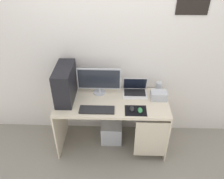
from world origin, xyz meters
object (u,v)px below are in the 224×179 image
object	(u,v)px
pc_tower	(65,84)
laptop	(135,90)
monitor	(99,80)
projector	(159,95)
mouse_left	(132,109)
speaker	(159,87)
subwoofer	(112,131)
mouse_right	(140,110)
keyboard	(97,110)

from	to	relation	value
pc_tower	laptop	distance (m)	0.90
pc_tower	monitor	bearing A→B (deg)	16.53
laptop	projector	world-z (taller)	laptop
laptop	mouse_left	xyz separation A→B (m)	(-0.05, -0.36, -0.02)
pc_tower	speaker	size ratio (longest dim) A/B	3.44
laptop	subwoofer	size ratio (longest dim) A/B	1.10
monitor	projector	bearing A→B (deg)	-7.96
monitor	laptop	world-z (taller)	monitor
mouse_right	subwoofer	distance (m)	0.77
projector	subwoofer	bearing A→B (deg)	179.21
speaker	keyboard	size ratio (longest dim) A/B	0.34
projector	keyboard	world-z (taller)	projector
monitor	mouse_left	size ratio (longest dim) A/B	5.84
projector	mouse_left	xyz separation A→B (m)	(-0.35, -0.24, -0.03)
laptop	subwoofer	xyz separation A→B (m)	(-0.30, -0.12, -0.65)
monitor	keyboard	world-z (taller)	monitor
projector	mouse_left	bearing A→B (deg)	-145.66
speaker	mouse_right	world-z (taller)	speaker
keyboard	mouse_left	xyz separation A→B (m)	(0.42, 0.02, 0.01)
laptop	pc_tower	bearing A→B (deg)	-171.01
subwoofer	speaker	bearing A→B (deg)	13.77
pc_tower	mouse_right	bearing A→B (deg)	-15.02
pc_tower	projector	distance (m)	1.18
laptop	keyboard	size ratio (longest dim) A/B	0.76
speaker	subwoofer	world-z (taller)	speaker
speaker	keyboard	distance (m)	0.89
mouse_left	subwoofer	size ratio (longest dim) A/B	0.33
keyboard	subwoofer	size ratio (longest dim) A/B	1.45
projector	subwoofer	distance (m)	0.89
monitor	laptop	distance (m)	0.49
speaker	keyboard	world-z (taller)	speaker
pc_tower	mouse_left	bearing A→B (deg)	-15.05
monitor	speaker	size ratio (longest dim) A/B	3.89
speaker	monitor	bearing A→B (deg)	-176.08
monitor	laptop	size ratio (longest dim) A/B	1.76
speaker	mouse_right	xyz separation A→B (m)	(-0.27, -0.42, -0.05)
laptop	subwoofer	world-z (taller)	laptop
monitor	mouse_right	size ratio (longest dim) A/B	5.84
speaker	subwoofer	bearing A→B (deg)	-166.23
keyboard	subwoofer	world-z (taller)	keyboard
monitor	subwoofer	size ratio (longest dim) A/B	1.94
monitor	mouse_right	xyz separation A→B (m)	(0.51, -0.37, -0.18)
pc_tower	subwoofer	size ratio (longest dim) A/B	1.72
mouse_left	projector	bearing A→B (deg)	34.34
pc_tower	mouse_right	world-z (taller)	pc_tower
pc_tower	speaker	bearing A→B (deg)	8.35
mouse_right	projector	bearing A→B (deg)	46.16
monitor	subwoofer	bearing A→B (deg)	-31.14
pc_tower	mouse_left	xyz separation A→B (m)	(0.82, -0.22, -0.20)
pc_tower	monitor	distance (m)	0.43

